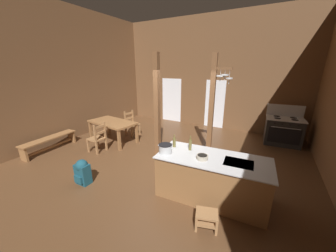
# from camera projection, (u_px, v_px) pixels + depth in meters

# --- Properties ---
(ground_plane) EXTENTS (8.52, 8.99, 0.10)m
(ground_plane) POSITION_uv_depth(u_px,v_px,m) (158.00, 166.00, 5.19)
(ground_plane) COLOR brown
(wall_back) EXTENTS (8.52, 0.14, 4.60)m
(wall_back) POSITION_uv_depth(u_px,v_px,m) (208.00, 74.00, 7.95)
(wall_back) COLOR brown
(wall_back) RESTS_ON ground_plane
(wall_left) EXTENTS (0.14, 8.99, 4.60)m
(wall_left) POSITION_uv_depth(u_px,v_px,m) (58.00, 75.00, 6.28)
(wall_left) COLOR brown
(wall_left) RESTS_ON ground_plane
(glazed_door_back_left) EXTENTS (1.00, 0.01, 2.05)m
(glazed_door_back_left) POSITION_uv_depth(u_px,v_px,m) (172.00, 100.00, 9.07)
(glazed_door_back_left) COLOR white
(glazed_door_back_left) RESTS_ON ground_plane
(glazed_panel_back_right) EXTENTS (0.84, 0.01, 2.05)m
(glazed_panel_back_right) POSITION_uv_depth(u_px,v_px,m) (215.00, 104.00, 8.10)
(glazed_panel_back_right) COLOR white
(glazed_panel_back_right) RESTS_ON ground_plane
(kitchen_island) EXTENTS (2.22, 1.11, 0.89)m
(kitchen_island) POSITION_uv_depth(u_px,v_px,m) (211.00, 178.00, 3.76)
(kitchen_island) COLOR olive
(kitchen_island) RESTS_ON ground_plane
(stove_range) EXTENTS (1.19, 0.89, 1.32)m
(stove_range) POSITION_uv_depth(u_px,v_px,m) (283.00, 131.00, 6.41)
(stove_range) COLOR #272727
(stove_range) RESTS_ON ground_plane
(support_post_with_pot_rack) EXTENTS (0.59, 0.24, 2.95)m
(support_post_with_pot_rack) POSITION_uv_depth(u_px,v_px,m) (213.00, 103.00, 5.39)
(support_post_with_pot_rack) COLOR brown
(support_post_with_pot_rack) RESTS_ON ground_plane
(support_post_center) EXTENTS (0.14, 0.14, 2.95)m
(support_post_center) POSITION_uv_depth(u_px,v_px,m) (157.00, 108.00, 5.24)
(support_post_center) COLOR brown
(support_post_center) RESTS_ON ground_plane
(step_stool) EXTENTS (0.43, 0.37, 0.30)m
(step_stool) POSITION_uv_depth(u_px,v_px,m) (206.00, 219.00, 3.09)
(step_stool) COLOR #9E7044
(step_stool) RESTS_ON ground_plane
(dining_table) EXTENTS (1.80, 1.11, 0.74)m
(dining_table) POSITION_uv_depth(u_px,v_px,m) (112.00, 124.00, 6.59)
(dining_table) COLOR olive
(dining_table) RESTS_ON ground_plane
(ladderback_chair_near_window) EXTENTS (0.52, 0.52, 0.95)m
(ladderback_chair_near_window) POSITION_uv_depth(u_px,v_px,m) (131.00, 124.00, 7.30)
(ladderback_chair_near_window) COLOR #9E7044
(ladderback_chair_near_window) RESTS_ON ground_plane
(ladderback_chair_by_post) EXTENTS (0.44, 0.44, 0.95)m
(ladderback_chair_by_post) POSITION_uv_depth(u_px,v_px,m) (98.00, 138.00, 5.82)
(ladderback_chair_by_post) COLOR #9E7044
(ladderback_chair_by_post) RESTS_ON ground_plane
(bench_along_left_wall) EXTENTS (0.49, 1.72, 0.44)m
(bench_along_left_wall) POSITION_uv_depth(u_px,v_px,m) (50.00, 141.00, 5.94)
(bench_along_left_wall) COLOR olive
(bench_along_left_wall) RESTS_ON ground_plane
(backpack) EXTENTS (0.32, 0.31, 0.60)m
(backpack) POSITION_uv_depth(u_px,v_px,m) (82.00, 171.00, 4.24)
(backpack) COLOR #194756
(backpack) RESTS_ON ground_plane
(stockpot_on_counter) EXTENTS (0.35, 0.28, 0.19)m
(stockpot_on_counter) POSITION_uv_depth(u_px,v_px,m) (165.00, 149.00, 3.79)
(stockpot_on_counter) COLOR silver
(stockpot_on_counter) RESTS_ON kitchen_island
(mixing_bowl_on_counter) EXTENTS (0.22, 0.22, 0.08)m
(mixing_bowl_on_counter) POSITION_uv_depth(u_px,v_px,m) (202.00, 157.00, 3.56)
(mixing_bowl_on_counter) COLOR #B2A893
(mixing_bowl_on_counter) RESTS_ON kitchen_island
(bottle_tall_on_counter) EXTENTS (0.07, 0.07, 0.28)m
(bottle_tall_on_counter) POSITION_uv_depth(u_px,v_px,m) (174.00, 142.00, 4.08)
(bottle_tall_on_counter) COLOR brown
(bottle_tall_on_counter) RESTS_ON kitchen_island
(bottle_short_on_counter) EXTENTS (0.06, 0.06, 0.32)m
(bottle_short_on_counter) POSITION_uv_depth(u_px,v_px,m) (190.00, 144.00, 3.93)
(bottle_short_on_counter) COLOR brown
(bottle_short_on_counter) RESTS_ON kitchen_island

